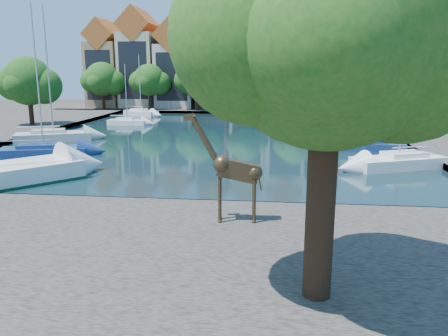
# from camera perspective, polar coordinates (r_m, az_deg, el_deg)

# --- Properties ---
(ground) EXTENTS (160.00, 160.00, 0.00)m
(ground) POSITION_cam_1_polar(r_m,az_deg,el_deg) (22.54, -9.84, -5.05)
(ground) COLOR #38332B
(ground) RESTS_ON ground
(water_basin) EXTENTS (38.00, 50.00, 0.08)m
(water_basin) POSITION_cam_1_polar(r_m,az_deg,el_deg) (45.53, -1.55, 4.11)
(water_basin) COLOR black
(water_basin) RESTS_ON ground
(near_quay) EXTENTS (50.00, 14.00, 0.50)m
(near_quay) POSITION_cam_1_polar(r_m,az_deg,el_deg) (16.29, -16.75, -11.55)
(near_quay) COLOR #524C47
(near_quay) RESTS_ON ground
(far_quay) EXTENTS (60.00, 16.00, 0.50)m
(far_quay) POSITION_cam_1_polar(r_m,az_deg,el_deg) (77.14, 1.69, 7.76)
(far_quay) COLOR #524C47
(far_quay) RESTS_ON ground
(plane_tree) EXTENTS (8.32, 6.40, 10.62)m
(plane_tree) POSITION_cam_1_polar(r_m,az_deg,el_deg) (11.74, 14.17, 16.65)
(plane_tree) COLOR #332114
(plane_tree) RESTS_ON near_quay
(townhouse_west_end) EXTENTS (5.44, 9.18, 14.93)m
(townhouse_west_end) POSITION_cam_1_polar(r_m,az_deg,el_deg) (81.95, -14.93, 12.62)
(townhouse_west_end) COLOR #997853
(townhouse_west_end) RESTS_ON far_quay
(townhouse_west_mid) EXTENTS (5.94, 9.18, 16.79)m
(townhouse_west_mid) POSITION_cam_1_polar(r_m,az_deg,el_deg) (80.03, -10.85, 13.45)
(townhouse_west_mid) COLOR #C4B797
(townhouse_west_mid) RESTS_ON far_quay
(townhouse_west_inner) EXTENTS (6.43, 9.18, 15.15)m
(townhouse_west_inner) POSITION_cam_1_polar(r_m,az_deg,el_deg) (78.39, -6.15, 12.97)
(townhouse_west_inner) COLOR beige
(townhouse_west_inner) RESTS_ON far_quay
(townhouse_center) EXTENTS (5.44, 9.18, 16.93)m
(townhouse_center) POSITION_cam_1_polar(r_m,az_deg,el_deg) (77.28, -1.32, 13.80)
(townhouse_center) COLOR brown
(townhouse_center) RESTS_ON far_quay
(townhouse_east_inner) EXTENTS (5.94, 9.18, 15.79)m
(townhouse_east_inner) POSITION_cam_1_polar(r_m,az_deg,el_deg) (76.72, 3.26, 13.32)
(townhouse_east_inner) COLOR tan
(townhouse_east_inner) RESTS_ON far_quay
(townhouse_east_mid) EXTENTS (6.43, 9.18, 16.65)m
(townhouse_east_mid) POSITION_cam_1_polar(r_m,az_deg,el_deg) (76.65, 8.26, 13.49)
(townhouse_east_mid) COLOR beige
(townhouse_east_mid) RESTS_ON far_quay
(townhouse_east_end) EXTENTS (5.44, 9.18, 14.43)m
(townhouse_east_end) POSITION_cam_1_polar(r_m,az_deg,el_deg) (77.12, 13.18, 12.55)
(townhouse_east_end) COLOR brown
(townhouse_east_end) RESTS_ON far_quay
(far_tree_far_west) EXTENTS (7.28, 5.60, 7.68)m
(far_tree_far_west) POSITION_cam_1_polar(r_m,az_deg,el_deg) (76.45, -15.54, 10.98)
(far_tree_far_west) COLOR #332114
(far_tree_far_west) RESTS_ON far_quay
(far_tree_west) EXTENTS (6.76, 5.20, 7.36)m
(far_tree_west) POSITION_cam_1_polar(r_m,az_deg,el_deg) (73.89, -9.66, 11.13)
(far_tree_west) COLOR #332114
(far_tree_west) RESTS_ON far_quay
(far_tree_mid_west) EXTENTS (7.80, 6.00, 8.00)m
(far_tree_mid_west) POSITION_cam_1_polar(r_m,az_deg,el_deg) (72.13, -3.41, 11.42)
(far_tree_mid_west) COLOR #332114
(far_tree_mid_west) RESTS_ON far_quay
(far_tree_mid_east) EXTENTS (7.02, 5.40, 7.52)m
(far_tree_mid_east) POSITION_cam_1_polar(r_m,az_deg,el_deg) (71.24, 3.07, 11.28)
(far_tree_mid_east) COLOR #332114
(far_tree_mid_east) RESTS_ON far_quay
(far_tree_east) EXTENTS (7.54, 5.80, 7.84)m
(far_tree_east) POSITION_cam_1_polar(r_m,az_deg,el_deg) (71.24, 9.64, 11.21)
(far_tree_east) COLOR #332114
(far_tree_east) RESTS_ON far_quay
(far_tree_far_east) EXTENTS (6.76, 5.20, 7.36)m
(far_tree_far_east) POSITION_cam_1_polar(r_m,az_deg,el_deg) (72.13, 16.09, 10.79)
(far_tree_far_east) COLOR #332114
(far_tree_far_east) RESTS_ON far_quay
(side_tree_left_far) EXTENTS (7.28, 5.60, 7.88)m
(side_tree_left_far) POSITION_cam_1_polar(r_m,az_deg,el_deg) (56.12, -24.10, 10.12)
(side_tree_left_far) COLOR #332114
(side_tree_left_far) RESTS_ON left_quay
(giraffe_statue) EXTENTS (3.20, 0.66, 4.56)m
(giraffe_statue) POSITION_cam_1_polar(r_m,az_deg,el_deg) (18.14, 1.08, -0.22)
(giraffe_statue) COLOR #3E311F
(giraffe_statue) RESTS_ON near_quay
(sailboat_left_b) EXTENTS (7.10, 4.08, 11.67)m
(sailboat_left_b) POSITION_cam_1_polar(r_m,az_deg,el_deg) (37.83, -22.49, 2.28)
(sailboat_left_b) COLOR navy
(sailboat_left_b) RESTS_ON water_basin
(sailboat_left_c) EXTENTS (7.37, 5.05, 12.63)m
(sailboat_left_c) POSITION_cam_1_polar(r_m,az_deg,el_deg) (45.72, -21.39, 4.11)
(sailboat_left_c) COLOR silver
(sailboat_left_c) RESTS_ON water_basin
(sailboat_left_d) EXTENTS (4.82, 1.71, 7.48)m
(sailboat_left_d) POSITION_cam_1_polar(r_m,az_deg,el_deg) (56.64, -12.52, 6.02)
(sailboat_left_d) COLOR white
(sailboat_left_d) RESTS_ON water_basin
(sailboat_left_e) EXTENTS (5.73, 4.02, 8.98)m
(sailboat_left_e) POSITION_cam_1_polar(r_m,az_deg,el_deg) (67.65, -10.79, 7.21)
(sailboat_left_e) COLOR white
(sailboat_left_e) RESTS_ON water_basin
(sailboat_right_a) EXTENTS (6.97, 4.67, 12.54)m
(sailboat_right_a) POSITION_cam_1_polar(r_m,az_deg,el_deg) (32.77, 21.86, 1.06)
(sailboat_right_a) COLOR white
(sailboat_right_a) RESTS_ON water_basin
(sailboat_right_b) EXTENTS (6.92, 3.22, 12.15)m
(sailboat_right_b) POSITION_cam_1_polar(r_m,az_deg,el_deg) (39.41, 17.81, 3.06)
(sailboat_right_b) COLOR navy
(sailboat_right_b) RESTS_ON water_basin
(sailboat_right_c) EXTENTS (6.05, 3.64, 9.14)m
(sailboat_right_c) POSITION_cam_1_polar(r_m,az_deg,el_deg) (44.05, 14.37, 4.22)
(sailboat_right_c) COLOR white
(sailboat_right_c) RESTS_ON water_basin
(sailboat_right_d) EXTENTS (6.69, 3.06, 9.01)m
(sailboat_right_d) POSITION_cam_1_polar(r_m,az_deg,el_deg) (61.21, 13.11, 6.56)
(sailboat_right_d) COLOR white
(sailboat_right_d) RESTS_ON water_basin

